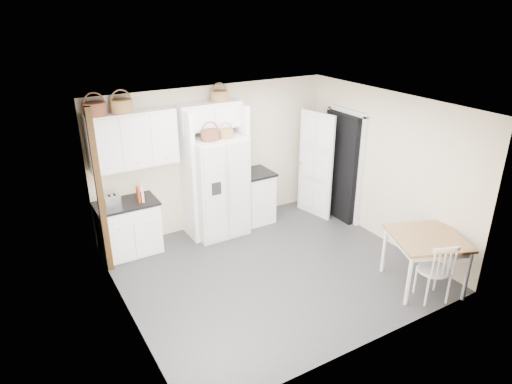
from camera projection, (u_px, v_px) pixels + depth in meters
floor at (273, 270)px, 7.21m from camera, size 4.50×4.50×0.00m
ceiling at (276, 107)px, 6.19m from camera, size 4.50×4.50×0.00m
wall_back at (215, 157)px, 8.29m from camera, size 4.50×0.00×4.50m
wall_left at (121, 231)px, 5.65m from camera, size 0.00×4.00×4.00m
wall_right at (385, 168)px, 7.75m from camera, size 0.00×4.00×4.00m
refrigerator at (218, 186)px, 8.06m from camera, size 0.93×0.75×1.80m
base_cab_left at (129, 229)px, 7.56m from camera, size 0.95×0.60×0.88m
base_cab_right at (255, 197)px, 8.69m from camera, size 0.54×0.65×0.95m
dining_table at (424, 261)px, 6.69m from camera, size 1.28×1.28×0.82m
windsor_chair at (434, 270)px, 6.36m from camera, size 0.58×0.55×0.95m
counter_left at (126, 203)px, 7.38m from camera, size 0.99×0.64×0.04m
counter_right at (255, 173)px, 8.50m from camera, size 0.58×0.69×0.04m
toaster at (112, 200)px, 7.25m from camera, size 0.25×0.15×0.17m
cookbook_red at (138, 195)px, 7.36m from camera, size 0.05×0.16×0.24m
cookbook_cream at (142, 193)px, 7.39m from camera, size 0.08×0.18×0.27m
basket_upper_a at (95, 109)px, 6.77m from camera, size 0.34×0.34×0.19m
basket_upper_b at (122, 106)px, 6.95m from camera, size 0.34×0.34×0.20m
basket_bridge_b at (219, 96)px, 7.73m from camera, size 0.31×0.31×0.17m
basket_fridge_a at (210, 135)px, 7.52m from camera, size 0.32×0.32×0.17m
basket_fridge_b at (226, 134)px, 7.67m from camera, size 0.26×0.26×0.14m
upper_cabinet at (133, 140)px, 7.22m from camera, size 1.40×0.34×0.90m
bridge_cabinet at (210, 115)px, 7.76m from camera, size 1.12×0.34×0.45m
fridge_panel_left at (188, 177)px, 7.80m from camera, size 0.08×0.60×2.30m
fridge_panel_right at (240, 166)px, 8.28m from camera, size 0.08×0.60×2.30m
trim_post at (100, 194)px, 6.75m from camera, size 0.09×0.09×2.60m
doorway_void at (342, 167)px, 8.61m from camera, size 0.18×0.85×2.05m
door_slab at (316, 165)px, 8.71m from camera, size 0.21×0.79×2.05m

